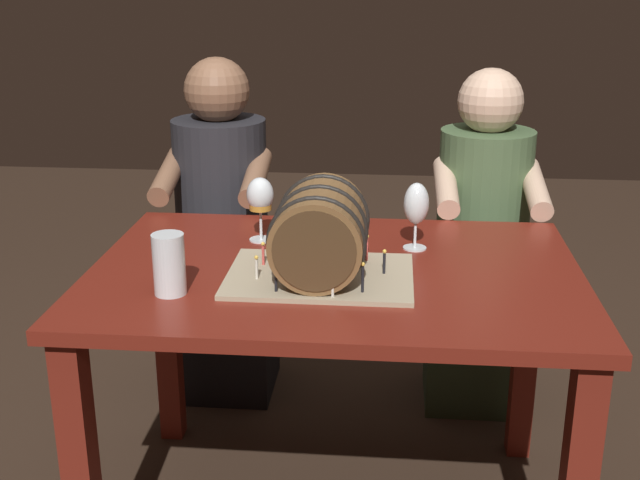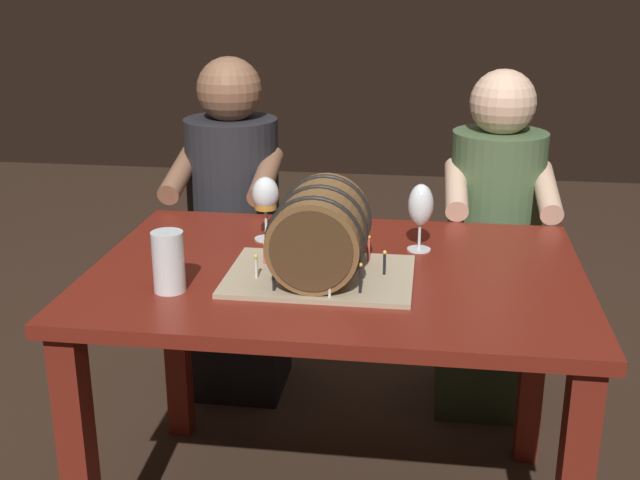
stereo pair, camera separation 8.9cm
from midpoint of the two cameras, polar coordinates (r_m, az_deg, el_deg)
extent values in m
cube|color=maroon|center=(2.09, -0.15, -2.43)|extent=(1.25, 0.88, 0.03)
cube|color=maroon|center=(2.07, -17.63, -15.48)|extent=(0.07, 0.07, 0.72)
cube|color=maroon|center=(2.69, -11.56, -6.61)|extent=(0.07, 0.07, 0.72)
cube|color=maroon|center=(2.61, 13.26, -7.55)|extent=(0.07, 0.07, 0.72)
cube|color=tan|center=(2.02, -1.26, -2.54)|extent=(0.46, 0.33, 0.01)
cylinder|color=brown|center=(1.98, -1.29, 0.60)|extent=(0.22, 0.30, 0.22)
cylinder|color=#46301B|center=(1.84, -1.81, -0.85)|extent=(0.19, 0.00, 0.19)
cylinder|color=#46301B|center=(2.12, -0.83, 1.86)|extent=(0.19, 0.00, 0.19)
torus|color=black|center=(1.88, -1.63, -0.35)|extent=(0.24, 0.01, 0.24)
torus|color=black|center=(1.98, -1.29, 0.60)|extent=(0.24, 0.01, 0.24)
torus|color=black|center=(2.07, -0.97, 1.46)|extent=(0.24, 0.01, 0.24)
cylinder|color=black|center=(2.01, 3.26, -1.67)|extent=(0.01, 0.01, 0.05)
sphere|color=#F9C64C|center=(2.00, 3.28, -0.81)|extent=(0.01, 0.01, 0.01)
cylinder|color=#D64C47|center=(2.10, 2.09, -0.66)|extent=(0.01, 0.01, 0.06)
sphere|color=#F9C64C|center=(2.08, 2.10, 0.26)|extent=(0.01, 0.01, 0.01)
cylinder|color=#D64C47|center=(2.14, -0.15, -0.28)|extent=(0.01, 0.01, 0.05)
sphere|color=#F9C64C|center=(2.13, -0.15, 0.57)|extent=(0.01, 0.01, 0.01)
cylinder|color=#EAD666|center=(2.14, -2.74, -0.32)|extent=(0.01, 0.01, 0.05)
sphere|color=#F9C64C|center=(2.13, -2.76, 0.52)|extent=(0.01, 0.01, 0.01)
cylinder|color=#D64C47|center=(2.07, -5.23, -1.09)|extent=(0.01, 0.01, 0.05)
sphere|color=#F9C64C|center=(2.06, -5.25, -0.27)|extent=(0.01, 0.01, 0.01)
cylinder|color=silver|center=(1.98, -5.75, -2.07)|extent=(0.01, 0.01, 0.05)
sphere|color=#F9C64C|center=(1.97, -5.78, -1.23)|extent=(0.01, 0.01, 0.01)
cylinder|color=black|center=(1.90, -4.45, -2.92)|extent=(0.01, 0.01, 0.05)
sphere|color=#F9C64C|center=(1.89, -4.47, -2.05)|extent=(0.01, 0.01, 0.01)
cylinder|color=silver|center=(1.86, -0.47, -3.28)|extent=(0.01, 0.01, 0.05)
sphere|color=#F9C64C|center=(1.85, -0.47, -2.35)|extent=(0.01, 0.01, 0.01)
cylinder|color=black|center=(1.89, 1.66, -2.79)|extent=(0.01, 0.01, 0.06)
sphere|color=#F9C64C|center=(1.88, 1.67, -1.71)|extent=(0.01, 0.01, 0.01)
cylinder|color=white|center=(2.24, 5.52, -0.56)|extent=(0.06, 0.06, 0.00)
cylinder|color=white|center=(2.22, 5.55, 0.31)|extent=(0.01, 0.01, 0.07)
ellipsoid|color=white|center=(2.20, 5.62, 2.56)|extent=(0.07, 0.07, 0.11)
cylinder|color=white|center=(2.33, -1.72, 0.37)|extent=(0.06, 0.06, 0.00)
cylinder|color=white|center=(2.32, -1.73, 1.20)|extent=(0.01, 0.01, 0.07)
ellipsoid|color=white|center=(2.30, -1.75, 3.12)|extent=(0.07, 0.07, 0.09)
cylinder|color=pink|center=(2.31, -1.74, 2.48)|extent=(0.06, 0.06, 0.03)
cylinder|color=white|center=(2.30, -5.25, 0.03)|extent=(0.07, 0.07, 0.00)
cylinder|color=white|center=(2.29, -5.28, 1.05)|extent=(0.01, 0.01, 0.08)
ellipsoid|color=white|center=(2.26, -5.34, 3.20)|extent=(0.08, 0.08, 0.10)
cylinder|color=#C6842D|center=(2.27, -5.32, 2.51)|extent=(0.06, 0.06, 0.03)
cylinder|color=white|center=(1.94, -11.84, -1.68)|extent=(0.08, 0.08, 0.15)
cylinder|color=#C6842D|center=(1.95, -11.80, -2.16)|extent=(0.07, 0.07, 0.11)
cylinder|color=white|center=(1.93, -11.92, -0.43)|extent=(0.07, 0.07, 0.01)
cube|color=black|center=(3.01, -7.41, -6.39)|extent=(0.34, 0.32, 0.45)
cylinder|color=#232328|center=(2.84, -7.83, 2.84)|extent=(0.32, 0.32, 0.56)
sphere|color=brown|center=(2.76, -8.18, 10.36)|extent=(0.22, 0.22, 0.22)
cylinder|color=brown|center=(2.65, -5.49, 4.44)|extent=(0.08, 0.31, 0.14)
cylinder|color=brown|center=(2.71, -11.49, 4.48)|extent=(0.08, 0.31, 0.14)
cube|color=#2A3A24|center=(2.96, 9.92, -7.02)|extent=(0.34, 0.32, 0.45)
cylinder|color=#47603D|center=(2.78, 10.49, 2.16)|extent=(0.31, 0.31, 0.53)
sphere|color=beige|center=(2.70, 10.94, 9.54)|extent=(0.21, 0.21, 0.21)
cylinder|color=beige|center=(2.64, 13.91, 3.54)|extent=(0.07, 0.31, 0.14)
cylinder|color=beige|center=(2.61, 7.87, 3.73)|extent=(0.07, 0.31, 0.14)
camera|label=1|loc=(0.04, -91.28, -0.44)|focal=45.64mm
camera|label=2|loc=(0.04, 88.72, 0.44)|focal=45.64mm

